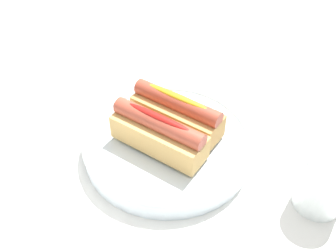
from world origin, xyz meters
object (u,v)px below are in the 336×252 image
hotdog_front (177,112)px  water_glass (323,185)px  serving_bowl (168,143)px  hotdog_back (159,133)px

hotdog_front → water_glass: (-0.23, 0.03, -0.02)m
serving_bowl → hotdog_back: bearing=83.6°
serving_bowl → hotdog_front: (-0.00, -0.03, 0.04)m
hotdog_front → hotdog_back: same height
hotdog_back → water_glass: 0.24m
hotdog_front → water_glass: size_ratio=1.74×
serving_bowl → hotdog_back: hotdog_back is taller
serving_bowl → hotdog_front: hotdog_front is taller
hotdog_front → water_glass: hotdog_front is taller
hotdog_back → water_glass: hotdog_back is taller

